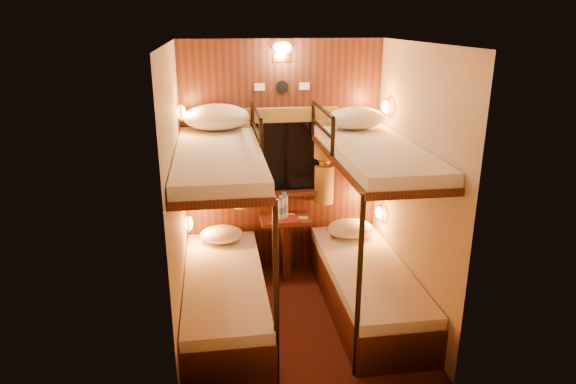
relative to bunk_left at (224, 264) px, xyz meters
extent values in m
plane|color=#3C1610|center=(0.65, -0.07, -0.56)|extent=(2.10, 2.10, 0.00)
plane|color=silver|center=(0.65, -0.07, 1.84)|extent=(2.10, 2.10, 0.00)
plane|color=#C6B293|center=(0.65, 0.98, 0.64)|extent=(2.40, 0.00, 2.40)
plane|color=#C6B293|center=(0.65, -1.12, 0.64)|extent=(2.40, 0.00, 2.40)
plane|color=#C6B293|center=(-0.35, -0.07, 0.64)|extent=(0.00, 2.40, 2.40)
plane|color=#C6B293|center=(1.65, -0.07, 0.64)|extent=(0.00, 2.40, 2.40)
cube|color=#33180E|center=(0.65, 0.97, 0.64)|extent=(2.00, 0.03, 2.40)
cube|color=#33180E|center=(0.00, 0.00, -0.38)|extent=(0.70, 1.90, 0.35)
cube|color=silver|center=(0.00, 0.00, -0.16)|extent=(0.68, 1.88, 0.10)
cube|color=#33180E|center=(0.00, 0.00, 0.89)|extent=(0.70, 1.90, 0.06)
cube|color=silver|center=(0.00, 0.00, 0.97)|extent=(0.68, 1.88, 0.10)
cylinder|color=black|center=(0.35, -0.90, 0.17)|extent=(0.04, 0.04, 1.45)
cylinder|color=black|center=(0.35, 0.88, 1.08)|extent=(0.04, 0.04, 0.32)
cylinder|color=black|center=(0.35, 0.03, 1.08)|extent=(0.04, 0.04, 0.32)
cylinder|color=black|center=(0.35, 0.46, 1.24)|extent=(0.04, 0.85, 0.04)
cylinder|color=black|center=(0.35, 0.46, 1.07)|extent=(0.03, 0.85, 0.03)
cube|color=#33180E|center=(1.30, 0.00, -0.38)|extent=(0.70, 1.90, 0.35)
cube|color=silver|center=(1.30, 0.00, -0.16)|extent=(0.68, 1.88, 0.10)
cube|color=#33180E|center=(1.30, 0.00, 0.89)|extent=(0.70, 1.90, 0.06)
cube|color=silver|center=(1.30, 0.00, 0.97)|extent=(0.68, 1.88, 0.10)
cylinder|color=black|center=(0.95, -0.90, 0.17)|extent=(0.04, 0.04, 1.45)
cylinder|color=black|center=(0.95, 0.88, 1.08)|extent=(0.04, 0.04, 0.32)
cylinder|color=black|center=(0.95, 0.03, 1.08)|extent=(0.04, 0.04, 0.32)
cylinder|color=black|center=(0.95, 0.46, 1.24)|extent=(0.04, 0.85, 0.04)
cylinder|color=black|center=(0.95, 0.46, 1.07)|extent=(0.03, 0.85, 0.03)
cube|color=black|center=(0.65, 0.95, 0.69)|extent=(0.98, 0.02, 0.78)
cube|color=black|center=(0.65, 0.94, 0.69)|extent=(0.90, 0.01, 0.70)
cube|color=#33180E|center=(0.65, 0.90, 0.31)|extent=(1.00, 0.12, 0.04)
cube|color=olive|center=(0.65, 0.91, 1.12)|extent=(1.10, 0.06, 0.14)
cylinder|color=olive|center=(0.22, 0.90, 0.87)|extent=(0.22, 0.22, 0.40)
cylinder|color=olive|center=(0.22, 0.90, 0.64)|extent=(0.11, 0.11, 0.12)
cylinder|color=olive|center=(0.22, 0.90, 0.39)|extent=(0.20, 0.20, 0.40)
torus|color=#BF8138|center=(0.22, 0.90, 0.64)|extent=(0.14, 0.14, 0.02)
cylinder|color=olive|center=(1.08, 0.90, 0.87)|extent=(0.22, 0.22, 0.40)
cylinder|color=olive|center=(1.08, 0.90, 0.64)|extent=(0.11, 0.11, 0.12)
cylinder|color=olive|center=(1.08, 0.90, 0.39)|extent=(0.20, 0.20, 0.40)
torus|color=#BF8138|center=(1.08, 0.90, 0.64)|extent=(0.14, 0.14, 0.02)
cylinder|color=black|center=(0.65, 0.95, 1.39)|extent=(0.12, 0.02, 0.12)
cube|color=silver|center=(0.43, 0.95, 1.39)|extent=(0.10, 0.01, 0.07)
cube|color=silver|center=(0.87, 0.95, 1.39)|extent=(0.10, 0.01, 0.07)
cube|color=#BF8138|center=(0.65, 0.95, 1.66)|extent=(0.18, 0.01, 0.08)
ellipsoid|color=#FFCC8C|center=(0.65, 0.93, 1.76)|extent=(0.18, 0.09, 0.11)
ellipsoid|color=orange|center=(-0.31, 0.63, 0.14)|extent=(0.08, 0.20, 0.13)
torus|color=#BF8138|center=(-0.31, 0.63, 0.14)|extent=(0.02, 0.17, 0.17)
ellipsoid|color=orange|center=(-0.31, 0.63, 1.22)|extent=(0.08, 0.20, 0.13)
torus|color=#BF8138|center=(-0.31, 0.63, 1.22)|extent=(0.02, 0.17, 0.17)
ellipsoid|color=orange|center=(1.61, 0.63, 0.14)|extent=(0.08, 0.20, 0.13)
torus|color=#BF8138|center=(1.61, 0.63, 0.14)|extent=(0.02, 0.17, 0.17)
ellipsoid|color=orange|center=(1.61, 0.63, 1.22)|extent=(0.08, 0.20, 0.13)
torus|color=#BF8138|center=(1.61, 0.63, 1.22)|extent=(0.02, 0.17, 0.17)
cube|color=#502312|center=(0.65, 0.78, 0.07)|extent=(0.50, 0.34, 0.04)
cube|color=#33180E|center=(0.65, 0.78, -0.25)|extent=(0.08, 0.30, 0.61)
cube|color=maroon|center=(0.65, 0.78, 0.09)|extent=(0.30, 0.34, 0.01)
cylinder|color=#99BFE5|center=(0.60, 0.75, 0.20)|extent=(0.07, 0.07, 0.21)
cylinder|color=#3F68BD|center=(0.60, 0.75, 0.19)|extent=(0.07, 0.07, 0.07)
cylinder|color=#3F68BD|center=(0.60, 0.75, 0.32)|extent=(0.04, 0.04, 0.03)
cylinder|color=#99BFE5|center=(0.64, 0.79, 0.21)|extent=(0.07, 0.07, 0.23)
cylinder|color=#3F68BD|center=(0.64, 0.79, 0.19)|extent=(0.08, 0.08, 0.08)
cylinder|color=#3F68BD|center=(0.64, 0.79, 0.34)|extent=(0.04, 0.04, 0.03)
cube|color=silver|center=(0.83, 0.73, 0.09)|extent=(0.11, 0.09, 0.01)
cube|color=silver|center=(0.72, 0.85, 0.09)|extent=(0.08, 0.06, 0.01)
ellipsoid|color=silver|center=(0.00, 0.69, -0.02)|extent=(0.43, 0.31, 0.17)
ellipsoid|color=silver|center=(1.30, 0.64, -0.01)|extent=(0.46, 0.33, 0.18)
ellipsoid|color=silver|center=(0.00, 0.73, 1.15)|extent=(0.62, 0.44, 0.24)
ellipsoid|color=silver|center=(1.30, 0.59, 1.13)|extent=(0.53, 0.38, 0.21)
camera|label=1|loc=(-0.03, -4.05, 2.02)|focal=32.00mm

